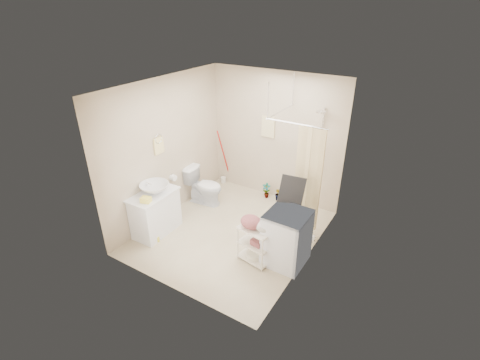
% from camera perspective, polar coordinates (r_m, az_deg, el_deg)
% --- Properties ---
extents(floor, '(3.20, 3.20, 0.00)m').
position_cam_1_polar(floor, '(6.32, -1.32, -8.54)').
color(floor, '#C4B693').
rests_on(floor, ground).
extents(ceiling, '(2.80, 3.20, 0.04)m').
position_cam_1_polar(ceiling, '(5.24, -1.63, 15.15)').
color(ceiling, silver).
rests_on(ceiling, ground).
extents(wall_back, '(2.80, 0.04, 2.60)m').
position_cam_1_polar(wall_back, '(6.95, 5.77, 6.96)').
color(wall_back, '#C2B196').
rests_on(wall_back, ground).
extents(wall_front, '(2.80, 0.04, 2.60)m').
position_cam_1_polar(wall_front, '(4.57, -12.47, -5.17)').
color(wall_front, '#C2B196').
rests_on(wall_front, ground).
extents(wall_left, '(0.04, 3.20, 2.60)m').
position_cam_1_polar(wall_left, '(6.47, -11.97, 4.90)').
color(wall_left, '#C2B196').
rests_on(wall_left, ground).
extents(wall_right, '(0.04, 3.20, 2.60)m').
position_cam_1_polar(wall_right, '(5.11, 11.84, -1.37)').
color(wall_right, '#C2B196').
rests_on(wall_right, ground).
extents(vanity, '(0.51, 0.89, 0.78)m').
position_cam_1_polar(vanity, '(6.31, -13.70, -5.28)').
color(vanity, silver).
rests_on(vanity, ground).
extents(sink, '(0.62, 0.62, 0.17)m').
position_cam_1_polar(sink, '(6.09, -13.84, -1.34)').
color(sink, silver).
rests_on(sink, vanity).
extents(counter_basket, '(0.19, 0.16, 0.09)m').
position_cam_1_polar(counter_basket, '(5.87, -15.18, -3.14)').
color(counter_basket, '#F3E24E').
rests_on(counter_basket, vanity).
extents(floor_basket, '(0.32, 0.28, 0.14)m').
position_cam_1_polar(floor_basket, '(6.26, -14.06, -9.14)').
color(floor_basket, yellow).
rests_on(floor_basket, ground).
extents(toilet, '(0.78, 0.50, 0.76)m').
position_cam_1_polar(toilet, '(7.05, -5.86, -0.97)').
color(toilet, silver).
rests_on(toilet, ground).
extents(mop, '(0.14, 0.14, 1.27)m').
position_cam_1_polar(mop, '(7.71, -2.86, 3.83)').
color(mop, '#B10C08').
rests_on(mop, ground).
extents(potted_plant_a, '(0.20, 0.17, 0.33)m').
position_cam_1_polar(potted_plant_a, '(7.30, 4.34, -1.74)').
color(potted_plant_a, brown).
rests_on(potted_plant_a, ground).
extents(potted_plant_b, '(0.19, 0.17, 0.29)m').
position_cam_1_polar(potted_plant_b, '(7.23, 6.37, -2.33)').
color(potted_plant_b, '#97512C').
rests_on(potted_plant_b, ground).
extents(hanging_towel, '(0.28, 0.03, 0.42)m').
position_cam_1_polar(hanging_towel, '(6.93, 4.65, 8.70)').
color(hanging_towel, beige).
rests_on(hanging_towel, wall_back).
extents(towel_ring, '(0.04, 0.22, 0.34)m').
position_cam_1_polar(towel_ring, '(6.26, -13.22, 5.69)').
color(towel_ring, '#F7E08B').
rests_on(towel_ring, wall_left).
extents(tp_holder, '(0.08, 0.12, 0.14)m').
position_cam_1_polar(tp_holder, '(6.71, -10.96, 0.41)').
color(tp_holder, white).
rests_on(tp_holder, wall_left).
extents(shower, '(1.10, 1.10, 2.10)m').
position_cam_1_polar(shower, '(6.27, 10.38, 1.83)').
color(shower, white).
rests_on(shower, ground).
extents(shampoo_bottle_a, '(0.10, 0.10, 0.23)m').
position_cam_1_polar(shampoo_bottle_a, '(6.61, 10.56, 6.80)').
color(shampoo_bottle_a, silver).
rests_on(shampoo_bottle_a, shower).
extents(shampoo_bottle_b, '(0.11, 0.11, 0.19)m').
position_cam_1_polar(shampoo_bottle_b, '(6.58, 11.48, 6.42)').
color(shampoo_bottle_b, '#3A61A9').
rests_on(shampoo_bottle_b, shower).
extents(washing_machine, '(0.62, 0.64, 0.90)m').
position_cam_1_polar(washing_machine, '(5.48, 7.66, -9.40)').
color(washing_machine, silver).
rests_on(washing_machine, ground).
extents(laundry_rack, '(0.57, 0.39, 0.72)m').
position_cam_1_polar(laundry_rack, '(5.51, 2.51, -10.08)').
color(laundry_rack, beige).
rests_on(laundry_rack, ground).
extents(ironing_board, '(0.40, 0.25, 1.36)m').
position_cam_1_polar(ironing_board, '(5.57, 7.60, -5.89)').
color(ironing_board, black).
rests_on(ironing_board, ground).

